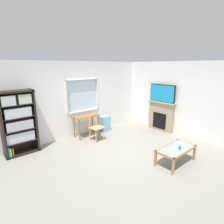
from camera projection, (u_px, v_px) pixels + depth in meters
name	position (u px, v px, depth m)	size (l,w,h in m)	color
ground	(123.00, 157.00, 5.08)	(6.39, 5.61, 0.02)	gray
wall_back_with_window	(78.00, 99.00, 6.44)	(5.39, 0.15, 2.61)	white
wall_right	(179.00, 99.00, 6.50)	(0.12, 4.81, 2.61)	white
bookshelf	(18.00, 121.00, 5.03)	(0.90, 0.38, 1.82)	black
desk_under_window	(86.00, 119.00, 6.41)	(0.89, 0.47, 0.76)	brown
wooden_chair	(96.00, 127.00, 6.10)	(0.45, 0.43, 0.90)	tan
plastic_drawer_unit	(104.00, 123.00, 7.05)	(0.35, 0.40, 0.58)	#72ADDB
fireplace	(161.00, 116.00, 7.02)	(0.26, 1.12, 1.13)	tan
tv	(162.00, 93.00, 6.79)	(0.06, 1.04, 0.65)	black
coffee_table	(176.00, 150.00, 4.66)	(1.09, 0.55, 0.42)	#8C9E99
sippy_cup	(180.00, 148.00, 4.57)	(0.07, 0.07, 0.09)	#337FD6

